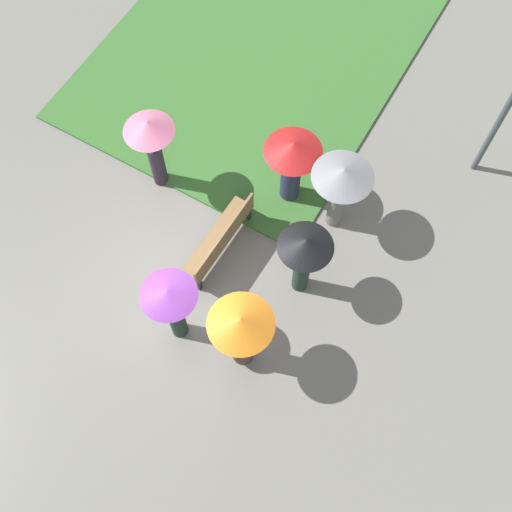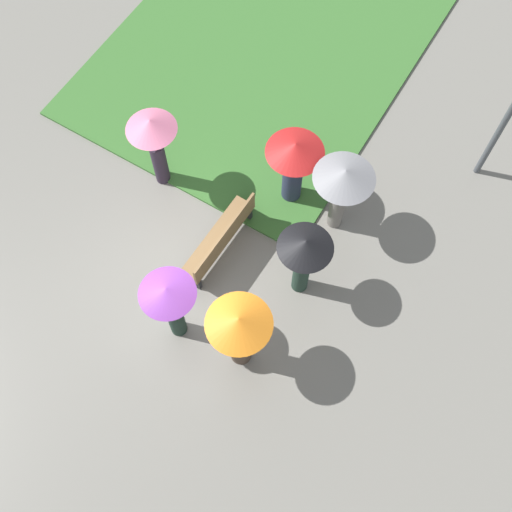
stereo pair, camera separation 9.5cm
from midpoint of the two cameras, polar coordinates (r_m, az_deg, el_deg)
ground_plane at (r=12.18m, az=-7.07°, el=-3.05°), size 90.00×90.00×0.00m
lawn_patch_near at (r=15.26m, az=0.00°, el=18.00°), size 8.08×6.32×0.06m
park_bench at (r=12.01m, az=-3.42°, el=1.43°), size 1.95×0.48×0.90m
crowd_person_grey at (r=11.53m, az=7.39°, el=6.60°), size 1.13×1.13×1.88m
crowd_person_purple at (r=10.59m, az=-7.79°, el=-4.15°), size 0.95×0.95×1.97m
crowd_person_black at (r=10.88m, az=4.08°, el=0.27°), size 0.97×0.97×1.90m
crowd_person_orange at (r=10.37m, az=-1.57°, el=-6.67°), size 1.09×1.09×1.96m
crowd_person_red at (r=11.94m, az=3.01°, el=8.58°), size 1.09×1.09×1.79m
crowd_person_pink at (r=12.13m, az=-9.54°, el=10.27°), size 0.95×0.95×1.95m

